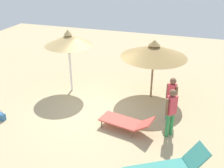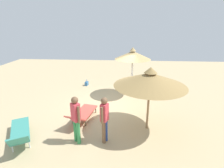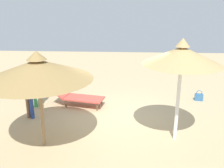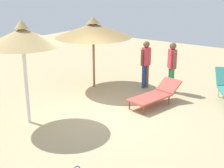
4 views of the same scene
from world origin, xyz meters
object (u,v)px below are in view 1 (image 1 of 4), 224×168
at_px(lounge_chair_center, 127,122).
at_px(person_standing_far_left, 171,110).
at_px(parasol_umbrella_back, 154,51).
at_px(parasol_umbrella_near_left, 68,40).
at_px(lounge_chair_front, 168,167).
at_px(handbag, 1,116).
at_px(person_standing_edge, 171,97).

height_order(lounge_chair_center, person_standing_far_left, person_standing_far_left).
xyz_separation_m(parasol_umbrella_back, lounge_chair_center, (0.37, 2.75, -1.75)).
bearing_deg(parasol_umbrella_near_left, lounge_chair_front, 139.78).
height_order(lounge_chair_center, handbag, lounge_chair_center).
bearing_deg(handbag, person_standing_far_left, -171.15).
xyz_separation_m(parasol_umbrella_back, lounge_chair_front, (-1.27, 4.61, -1.69)).
xyz_separation_m(parasol_umbrella_back, person_standing_far_left, (-1.08, 2.60, -1.08)).
xyz_separation_m(parasol_umbrella_back, person_standing_edge, (-0.99, 1.61, -1.11)).
bearing_deg(person_standing_edge, person_standing_far_left, 95.57).
bearing_deg(parasol_umbrella_back, person_standing_far_left, 112.60).
bearing_deg(person_standing_edge, parasol_umbrella_near_left, -13.57).
bearing_deg(handbag, lounge_chair_front, 170.50).
distance_m(parasol_umbrella_back, person_standing_far_left, 3.01).
bearing_deg(person_standing_far_left, person_standing_edge, -84.43).
bearing_deg(parasol_umbrella_near_left, person_standing_edge, 166.43).
relative_size(parasol_umbrella_near_left, person_standing_edge, 1.63).
height_order(parasol_umbrella_near_left, person_standing_edge, parasol_umbrella_near_left).
bearing_deg(parasol_umbrella_back, person_standing_edge, 121.41).
xyz_separation_m(parasol_umbrella_near_left, parasol_umbrella_back, (-3.57, -0.51, -0.28)).
bearing_deg(person_standing_far_left, handbag, 8.85).
bearing_deg(person_standing_far_left, lounge_chair_center, 6.08).
height_order(parasol_umbrella_back, lounge_chair_front, parasol_umbrella_back).
distance_m(lounge_chair_center, person_standing_far_left, 1.60).
xyz_separation_m(parasol_umbrella_near_left, lounge_chair_front, (-4.84, 4.09, -1.97)).
bearing_deg(person_standing_edge, handbag, 17.82).
bearing_deg(handbag, lounge_chair_center, -170.30).
height_order(parasol_umbrella_near_left, lounge_chair_front, parasol_umbrella_near_left).
bearing_deg(lounge_chair_front, parasol_umbrella_back, -74.60).
height_order(lounge_chair_center, lounge_chair_front, lounge_chair_front).
distance_m(lounge_chair_front, handbag, 6.40).
height_order(lounge_chair_front, person_standing_edge, person_standing_edge).
relative_size(parasol_umbrella_near_left, parasol_umbrella_back, 1.03).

